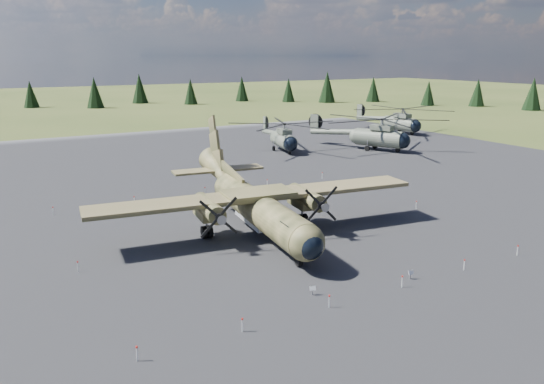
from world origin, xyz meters
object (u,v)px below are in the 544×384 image
transport_plane (254,200)px  helicopter_mid (379,128)px  helicopter_far (400,116)px  helicopter_near (283,131)px

transport_plane → helicopter_mid: bearing=42.5°
helicopter_far → helicopter_near: bearing=-173.2°
helicopter_mid → helicopter_far: helicopter_mid is taller
helicopter_mid → helicopter_far: 21.46m
helicopter_far → transport_plane: bearing=-148.3°
transport_plane → helicopter_near: 40.41m
helicopter_near → helicopter_far: helicopter_far is taller
transport_plane → helicopter_far: transport_plane is taller
helicopter_mid → helicopter_far: size_ratio=1.14×
helicopter_near → helicopter_far: bearing=23.8°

